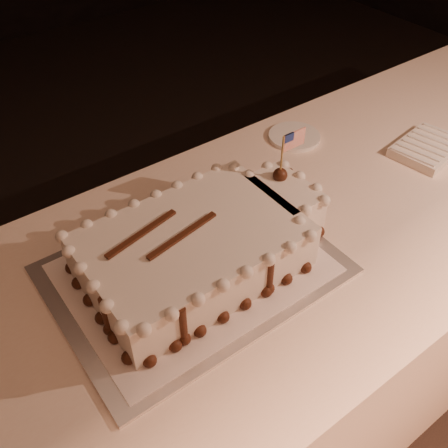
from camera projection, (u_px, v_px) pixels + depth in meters
banquet_table at (285, 317)px, 1.43m from camera, size 2.40×0.80×0.75m
cake_board at (194, 269)px, 1.06m from camera, size 0.58×0.43×0.01m
doily at (194, 268)px, 1.05m from camera, size 0.52×0.39×0.00m
sheet_cake at (205, 244)px, 1.03m from camera, size 0.55×0.32×0.22m
napkin_stack at (428, 148)px, 1.37m from camera, size 0.21×0.17×0.03m
side_plate at (294, 137)px, 1.43m from camera, size 0.15×0.15×0.01m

